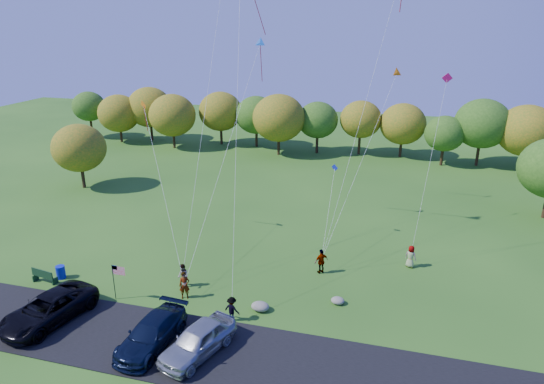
{
  "coord_description": "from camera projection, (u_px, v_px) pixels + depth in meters",
  "views": [
    {
      "loc": [
        10.82,
        -24.37,
        17.42
      ],
      "look_at": [
        2.44,
        6.0,
        6.01
      ],
      "focal_mm": 32.0,
      "sensor_mm": 36.0,
      "label": 1
    }
  ],
  "objects": [
    {
      "name": "boulder_near",
      "position": [
        260.0,
        306.0,
        30.44
      ],
      "size": [
        1.15,
        0.9,
        0.58
      ],
      "primitive_type": "ellipsoid",
      "color": "gray",
      "rests_on": "ground"
    },
    {
      "name": "trash_barrel",
      "position": [
        61.0,
        272.0,
        34.18
      ],
      "size": [
        0.62,
        0.62,
        0.93
      ],
      "primitive_type": "cylinder",
      "color": "#0B18AD",
      "rests_on": "ground"
    },
    {
      "name": "flyer_c",
      "position": [
        232.0,
        309.0,
        29.28
      ],
      "size": [
        1.12,
        0.79,
        1.58
      ],
      "primitive_type": "imported",
      "rotation": [
        0.0,
        0.0,
        2.93
      ],
      "color": "#4C4C59",
      "rests_on": "ground"
    },
    {
      "name": "flyer_a",
      "position": [
        184.0,
        285.0,
        31.57
      ],
      "size": [
        0.81,
        0.69,
        1.88
      ],
      "primitive_type": "imported",
      "rotation": [
        0.0,
        0.0,
        0.42
      ],
      "color": "#4C4C59",
      "rests_on": "ground"
    },
    {
      "name": "flyer_e",
      "position": [
        411.0,
        257.0,
        35.56
      ],
      "size": [
        0.98,
        0.84,
        1.7
      ],
      "primitive_type": "imported",
      "rotation": [
        0.0,
        0.0,
        2.72
      ],
      "color": "#4C4C59",
      "rests_on": "ground"
    },
    {
      "name": "minivan_dark",
      "position": [
        48.0,
        309.0,
        29.11
      ],
      "size": [
        3.97,
        6.44,
        1.66
      ],
      "primitive_type": "imported",
      "rotation": [
        0.0,
        0.0,
        -0.21
      ],
      "color": "black",
      "rests_on": "asphalt_lane"
    },
    {
      "name": "park_bench",
      "position": [
        43.0,
        276.0,
        33.48
      ],
      "size": [
        1.91,
        0.62,
        1.06
      ],
      "rotation": [
        0.0,
        0.0,
        -0.16
      ],
      "color": "black",
      "rests_on": "ground"
    },
    {
      "name": "flag_assembly",
      "position": [
        117.0,
        274.0,
        31.06
      ],
      "size": [
        0.93,
        0.6,
        2.52
      ],
      "color": "black",
      "rests_on": "ground"
    },
    {
      "name": "flyer_b",
      "position": [
        183.0,
        276.0,
        32.91
      ],
      "size": [
        1.04,
        1.04,
        1.7
      ],
      "primitive_type": "imported",
      "rotation": [
        0.0,
        0.0,
        -0.78
      ],
      "color": "#4C4C59",
      "rests_on": "ground"
    },
    {
      "name": "boulder_far",
      "position": [
        338.0,
        301.0,
        31.18
      ],
      "size": [
        0.87,
        0.72,
        0.45
      ],
      "primitive_type": "ellipsoid",
      "color": "slate",
      "rests_on": "ground"
    },
    {
      "name": "flyer_d",
      "position": [
        321.0,
        261.0,
        34.71
      ],
      "size": [
        1.11,
        1.07,
        1.86
      ],
      "primitive_type": "imported",
      "rotation": [
        0.0,
        0.0,
        3.88
      ],
      "color": "#4C4C59",
      "rests_on": "ground"
    },
    {
      "name": "treeline",
      "position": [
        334.0,
        122.0,
        60.86
      ],
      "size": [
        77.17,
        27.2,
        8.55
      ],
      "color": "#3B2715",
      "rests_on": "ground"
    },
    {
      "name": "minivan_navy",
      "position": [
        151.0,
        334.0,
        26.95
      ],
      "size": [
        2.58,
        5.48,
        1.54
      ],
      "primitive_type": "imported",
      "rotation": [
        0.0,
        0.0,
        -0.08
      ],
      "color": "black",
      "rests_on": "asphalt_lane"
    },
    {
      "name": "asphalt_lane",
      "position": [
        183.0,
        347.0,
        27.09
      ],
      "size": [
        44.0,
        6.0,
        0.06
      ],
      "primitive_type": "cube",
      "color": "black",
      "rests_on": "ground"
    },
    {
      "name": "minivan_silver",
      "position": [
        198.0,
        340.0,
        26.26
      ],
      "size": [
        3.45,
        5.34,
        1.69
      ],
      "primitive_type": "imported",
      "rotation": [
        0.0,
        0.0,
        -0.32
      ],
      "color": "#A4A8AE",
      "rests_on": "asphalt_lane"
    },
    {
      "name": "ground",
      "position": [
        210.0,
        309.0,
        30.73
      ],
      "size": [
        140.0,
        140.0,
        0.0
      ],
      "primitive_type": "plane",
      "color": "#265217",
      "rests_on": "ground"
    }
  ]
}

